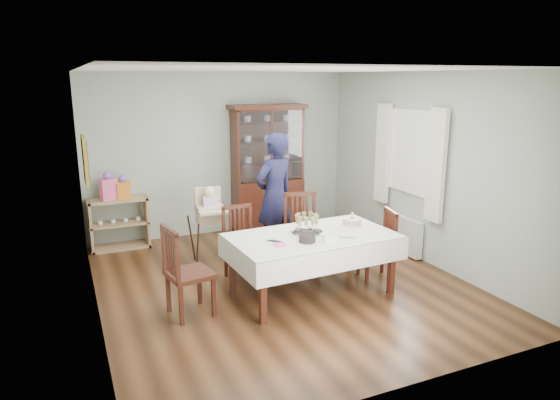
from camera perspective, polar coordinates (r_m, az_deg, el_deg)
floor at (r=6.61m, az=0.12°, el=-9.42°), size 5.00×5.00×0.00m
room_shell at (r=6.63m, az=-1.75°, el=5.96°), size 5.00×5.00×5.00m
dining_table at (r=6.17m, az=3.67°, el=-7.34°), size 2.06×1.25×0.76m
china_cabinet at (r=8.58m, az=-1.42°, el=3.83°), size 1.30×0.48×2.18m
sideboard at (r=8.17m, az=-17.89°, el=-2.56°), size 0.90×0.38×0.80m
picture_frame at (r=6.43m, az=-21.40°, el=4.28°), size 0.04×0.48×0.58m
window at (r=7.57m, az=14.78°, el=5.32°), size 0.04×1.02×1.22m
curtain_left at (r=7.08m, az=17.45°, el=3.75°), size 0.07×0.30×1.55m
curtain_right at (r=8.04m, az=11.66°, el=5.24°), size 0.07×0.30×1.55m
radiator at (r=7.81m, az=13.87°, el=-3.80°), size 0.10×0.80×0.55m
chair_far_left at (r=6.67m, az=-4.35°, el=-6.61°), size 0.43×0.43×0.97m
chair_far_right at (r=6.97m, az=2.49°, el=-5.43°), size 0.59×0.59×1.05m
chair_end_left at (r=5.77m, az=-10.39°, el=-9.93°), size 0.54×0.54×1.04m
chair_end_right at (r=6.79m, az=10.96°, el=-6.56°), size 0.50×0.50×0.93m
woman at (r=7.26m, az=-0.63°, el=0.43°), size 0.79×0.65×1.86m
high_chair at (r=7.21m, az=-7.91°, el=-3.81°), size 0.54×0.54×1.13m
champagne_tray at (r=6.10m, az=3.08°, el=-3.11°), size 0.39×0.39×0.24m
birthday_cake at (r=6.45m, az=8.22°, el=-2.55°), size 0.27×0.27×0.18m
plate_stack_dark at (r=5.79m, az=3.12°, el=-4.34°), size 0.23×0.23×0.10m
plate_stack_white at (r=5.83m, az=5.77°, el=-4.32°), size 0.24×0.24×0.08m
napkin_stack at (r=5.66m, az=0.03°, el=-5.16°), size 0.15×0.15×0.02m
cutlery at (r=5.78m, az=-0.94°, el=-4.80°), size 0.18×0.20×0.01m
cake_knife at (r=5.98m, az=7.22°, el=-4.26°), size 0.25×0.20×0.01m
gift_bag_pink at (r=8.00m, az=-19.05°, el=1.41°), size 0.27×0.22×0.44m
gift_bag_orange at (r=8.03m, az=-17.46°, el=1.34°), size 0.20×0.15×0.37m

